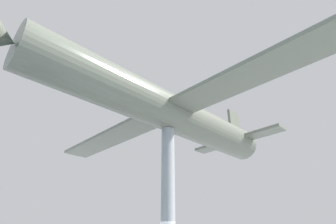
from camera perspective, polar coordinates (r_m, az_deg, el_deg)
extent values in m
cylinder|color=#999EA3|center=(11.82, 0.00, -18.79)|extent=(0.61, 0.61, 6.65)
cylinder|color=slate|center=(13.12, 0.00, 0.00)|extent=(2.37, 14.31, 1.88)
cube|color=slate|center=(13.12, 0.00, 0.00)|extent=(19.51, 2.37, 0.18)
cube|color=slate|center=(17.78, 14.62, -6.01)|extent=(6.26, 1.21, 0.18)
cube|color=slate|center=(18.18, 14.24, -2.85)|extent=(0.22, 1.11, 2.05)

